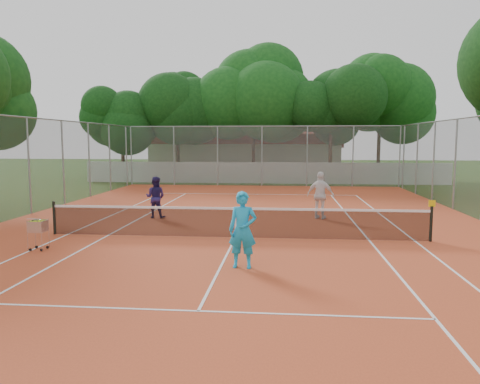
# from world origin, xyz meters

# --- Properties ---
(ground) EXTENTS (120.00, 120.00, 0.00)m
(ground) POSITION_xyz_m (0.00, 0.00, 0.00)
(ground) COLOR #1E3C10
(ground) RESTS_ON ground
(court_pad) EXTENTS (18.00, 34.00, 0.02)m
(court_pad) POSITION_xyz_m (0.00, 0.00, 0.01)
(court_pad) COLOR #C24B25
(court_pad) RESTS_ON ground
(court_lines) EXTENTS (10.98, 23.78, 0.01)m
(court_lines) POSITION_xyz_m (0.00, 0.00, 0.02)
(court_lines) COLOR white
(court_lines) RESTS_ON court_pad
(tennis_net) EXTENTS (11.88, 0.10, 0.98)m
(tennis_net) POSITION_xyz_m (0.00, 0.00, 0.51)
(tennis_net) COLOR black
(tennis_net) RESTS_ON court_pad
(perimeter_fence) EXTENTS (18.00, 34.00, 4.00)m
(perimeter_fence) POSITION_xyz_m (0.00, 0.00, 2.00)
(perimeter_fence) COLOR slate
(perimeter_fence) RESTS_ON ground
(boundary_wall) EXTENTS (26.00, 0.30, 1.50)m
(boundary_wall) POSITION_xyz_m (0.00, 19.00, 0.75)
(boundary_wall) COLOR silver
(boundary_wall) RESTS_ON ground
(clubhouse) EXTENTS (16.40, 9.00, 4.40)m
(clubhouse) POSITION_xyz_m (-2.00, 29.00, 2.20)
(clubhouse) COLOR beige
(clubhouse) RESTS_ON ground
(tropical_trees) EXTENTS (29.00, 19.00, 10.00)m
(tropical_trees) POSITION_xyz_m (0.00, 22.00, 5.00)
(tropical_trees) COLOR black
(tropical_trees) RESTS_ON ground
(player_near) EXTENTS (0.69, 0.47, 1.84)m
(player_near) POSITION_xyz_m (0.53, -3.43, 0.94)
(player_near) COLOR #19A2DB
(player_near) RESTS_ON court_pad
(player_far_left) EXTENTS (0.83, 0.67, 1.63)m
(player_far_left) POSITION_xyz_m (-3.54, 3.50, 0.83)
(player_far_left) COLOR #231A50
(player_far_left) RESTS_ON court_pad
(player_far_right) EXTENTS (1.17, 0.83, 1.84)m
(player_far_right) POSITION_xyz_m (2.93, 3.89, 0.94)
(player_far_right) COLOR silver
(player_far_right) RESTS_ON court_pad
(ball_hopper) EXTENTS (0.53, 0.53, 0.92)m
(ball_hopper) POSITION_xyz_m (-5.28, -2.19, 0.48)
(ball_hopper) COLOR silver
(ball_hopper) RESTS_ON court_pad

